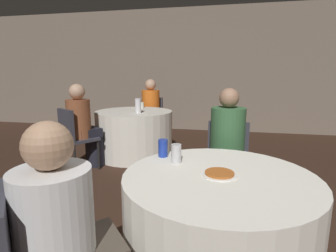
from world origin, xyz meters
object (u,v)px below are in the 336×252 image
object	(u,v)px
table_near	(217,233)
soda_can_silver	(176,154)
person_white_shirt	(76,246)
soda_can_blue	(163,148)
person_orange_shirt	(150,111)
pizza_plate_near	(219,174)
person_floral_shirt	(84,127)
chair_near_north	(227,159)
chair_far_southwest	(73,134)
person_green_jacket	(226,158)
table_far	(134,133)
bottle_far	(138,106)
chair_far_north	(152,115)

from	to	relation	value
table_near	soda_can_silver	bearing A→B (deg)	149.66
table_near	person_white_shirt	xyz separation A→B (m)	(-0.60, -0.53, 0.20)
person_white_shirt	soda_can_blue	bearing A→B (deg)	124.20
person_orange_shirt	pizza_plate_near	world-z (taller)	person_orange_shirt
pizza_plate_near	table_near	bearing A→B (deg)	48.25
table_near	person_floral_shirt	size ratio (longest dim) A/B	0.94
chair_near_north	person_white_shirt	size ratio (longest dim) A/B	0.77
person_floral_shirt	chair_far_southwest	bearing A→B (deg)	-90.00
table_near	pizza_plate_near	distance (m)	0.37
person_green_jacket	person_floral_shirt	bearing A→B (deg)	-23.74
chair_near_north	chair_far_southwest	distance (m)	2.11
soda_can_silver	person_orange_shirt	bearing A→B (deg)	108.57
chair_near_north	person_floral_shirt	world-z (taller)	person_floral_shirt
person_green_jacket	person_white_shirt	world-z (taller)	person_green_jacket
person_white_shirt	pizza_plate_near	xyz separation A→B (m)	(0.60, 0.53, 0.18)
chair_near_north	person_orange_shirt	size ratio (longest dim) A/B	0.70
table_far	bottle_far	world-z (taller)	bottle_far
chair_near_north	soda_can_blue	xyz separation A→B (m)	(-0.45, -0.69, 0.27)
chair_near_north	person_floral_shirt	bearing A→B (deg)	-19.59
table_near	table_far	bearing A→B (deg)	118.84
chair_far_north	pizza_plate_near	distance (m)	3.78
chair_far_north	person_white_shirt	bearing A→B (deg)	101.92
pizza_plate_near	table_far	bearing A→B (deg)	118.82
table_far	pizza_plate_near	distance (m)	2.88
chair_near_north	soda_can_blue	bearing A→B (deg)	60.24
person_floral_shirt	chair_near_north	bearing A→B (deg)	9.95
chair_far_north	person_green_jacket	bearing A→B (deg)	118.62
soda_can_silver	bottle_far	xyz separation A→B (m)	(-0.96, 2.14, 0.05)
chair_near_north	person_white_shirt	distance (m)	1.63
soda_can_silver	person_white_shirt	bearing A→B (deg)	-114.71
pizza_plate_near	soda_can_silver	size ratio (longest dim) A/B	1.65
table_far	person_floral_shirt	distance (m)	0.89
pizza_plate_near	soda_can_blue	bearing A→B (deg)	145.15
chair_far_southwest	soda_can_blue	bearing A→B (deg)	-8.47
person_green_jacket	person_floral_shirt	size ratio (longest dim) A/B	1.00
table_far	chair_near_north	size ratio (longest dim) A/B	1.42
person_green_jacket	person_white_shirt	distance (m)	1.47
table_near	table_far	size ratio (longest dim) A/B	0.90
chair_near_north	soda_can_silver	xyz separation A→B (m)	(-0.34, -0.80, 0.27)
person_green_jacket	soda_can_blue	xyz separation A→B (m)	(-0.44, -0.52, 0.21)
bottle_far	chair_far_north	bearing A→B (deg)	95.36
table_far	soda_can_blue	size ratio (longest dim) A/B	10.02
chair_near_north	chair_far_north	distance (m)	2.92
table_near	table_far	distance (m)	2.85
table_far	bottle_far	xyz separation A→B (m)	(0.14, -0.20, 0.48)
soda_can_blue	soda_can_silver	bearing A→B (deg)	-43.90
table_near	person_white_shirt	bearing A→B (deg)	-138.59
person_green_jacket	pizza_plate_near	size ratio (longest dim) A/B	5.86
chair_far_north	pizza_plate_near	xyz separation A→B (m)	(1.35, -3.52, 0.22)
table_far	bottle_far	distance (m)	0.53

